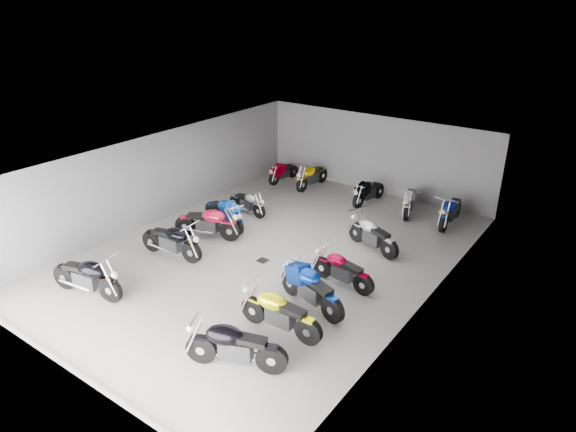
% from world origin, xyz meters
% --- Properties ---
extents(ground, '(14.00, 14.00, 0.00)m').
position_xyz_m(ground, '(0.00, 0.00, 0.00)').
color(ground, '#9D9A95').
rests_on(ground, ground).
extents(wall_back, '(10.00, 0.10, 3.20)m').
position_xyz_m(wall_back, '(0.00, 7.00, 1.60)').
color(wall_back, slate).
rests_on(wall_back, ground).
extents(wall_left, '(0.10, 14.00, 3.20)m').
position_xyz_m(wall_left, '(-5.00, 0.00, 1.60)').
color(wall_left, slate).
rests_on(wall_left, ground).
extents(wall_right, '(0.10, 14.00, 3.20)m').
position_xyz_m(wall_right, '(5.00, 0.00, 1.60)').
color(wall_right, slate).
rests_on(wall_right, ground).
extents(ceiling, '(10.00, 14.00, 0.04)m').
position_xyz_m(ceiling, '(0.00, 0.00, 3.22)').
color(ceiling, black).
rests_on(ceiling, wall_back).
extents(drain_grate, '(0.32, 0.32, 0.01)m').
position_xyz_m(drain_grate, '(0.00, -0.50, 0.01)').
color(drain_grate, black).
rests_on(drain_grate, ground).
extents(motorcycle_left_a, '(2.35, 0.65, 1.04)m').
position_xyz_m(motorcycle_left_a, '(-2.68, -4.83, 0.57)').
color(motorcycle_left_a, black).
rests_on(motorcycle_left_a, ground).
extents(motorcycle_left_c, '(2.31, 0.52, 1.02)m').
position_xyz_m(motorcycle_left_c, '(-2.46, -1.95, 0.55)').
color(motorcycle_left_c, black).
rests_on(motorcycle_left_c, ground).
extents(motorcycle_left_d, '(2.24, 0.97, 1.03)m').
position_xyz_m(motorcycle_left_d, '(-2.49, -0.30, 0.56)').
color(motorcycle_left_d, black).
rests_on(motorcycle_left_d, ground).
extents(motorcycle_left_e, '(2.24, 0.73, 1.00)m').
position_xyz_m(motorcycle_left_e, '(-2.61, 0.63, 0.55)').
color(motorcycle_left_e, black).
rests_on(motorcycle_left_e, ground).
extents(motorcycle_left_f, '(1.85, 0.43, 0.81)m').
position_xyz_m(motorcycle_left_f, '(-2.76, 2.09, 0.44)').
color(motorcycle_left_f, black).
rests_on(motorcycle_left_f, ground).
extents(motorcycle_right_a, '(2.22, 1.07, 1.04)m').
position_xyz_m(motorcycle_right_a, '(2.56, -4.74, 0.56)').
color(motorcycle_right_a, black).
rests_on(motorcycle_right_a, ground).
extents(motorcycle_right_b, '(2.32, 0.47, 1.02)m').
position_xyz_m(motorcycle_right_b, '(2.59, -3.13, 0.56)').
color(motorcycle_right_b, black).
rests_on(motorcycle_right_b, ground).
extents(motorcycle_right_c, '(2.33, 0.80, 1.05)m').
position_xyz_m(motorcycle_right_c, '(2.61, -1.77, 0.57)').
color(motorcycle_right_c, black).
rests_on(motorcycle_right_c, ground).
extents(motorcycle_right_d, '(2.07, 0.47, 0.91)m').
position_xyz_m(motorcycle_right_d, '(2.73, -0.32, 0.50)').
color(motorcycle_right_d, black).
rests_on(motorcycle_right_d, ground).
extents(motorcycle_right_f, '(2.10, 0.84, 0.95)m').
position_xyz_m(motorcycle_right_f, '(2.40, 2.17, 0.52)').
color(motorcycle_right_f, black).
rests_on(motorcycle_right_f, ground).
extents(motorcycle_back_a, '(0.39, 1.86, 0.82)m').
position_xyz_m(motorcycle_back_a, '(-3.77, 5.74, 0.45)').
color(motorcycle_back_a, black).
rests_on(motorcycle_back_a, ground).
extents(motorcycle_back_b, '(0.43, 2.14, 0.94)m').
position_xyz_m(motorcycle_back_b, '(-2.34, 5.84, 0.51)').
color(motorcycle_back_b, black).
rests_on(motorcycle_back_b, ground).
extents(motorcycle_back_d, '(0.46, 2.03, 0.89)m').
position_xyz_m(motorcycle_back_d, '(0.46, 5.64, 0.49)').
color(motorcycle_back_d, black).
rests_on(motorcycle_back_d, ground).
extents(motorcycle_back_e, '(0.73, 2.08, 0.94)m').
position_xyz_m(motorcycle_back_e, '(2.17, 5.65, 0.51)').
color(motorcycle_back_e, black).
rests_on(motorcycle_back_e, ground).
extents(motorcycle_back_f, '(0.47, 2.24, 0.98)m').
position_xyz_m(motorcycle_back_f, '(3.78, 5.54, 0.54)').
color(motorcycle_back_f, black).
rests_on(motorcycle_back_f, ground).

